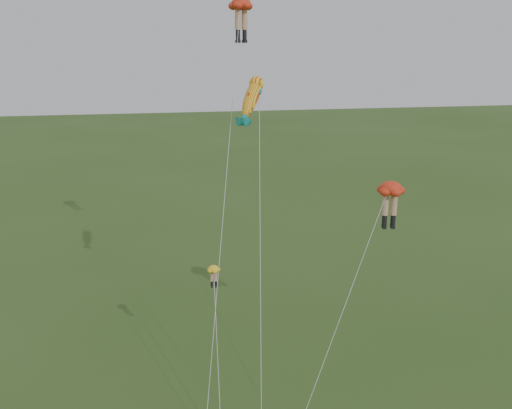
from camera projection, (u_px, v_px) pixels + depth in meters
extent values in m
ellipsoid|color=red|center=(241.00, 4.00, 37.39)|extent=(2.19, 2.19, 0.85)
cylinder|color=tan|center=(238.00, 20.00, 37.52)|extent=(0.38, 0.38, 1.29)
cylinder|color=black|center=(238.00, 35.00, 37.79)|extent=(0.29, 0.29, 0.65)
cube|color=black|center=(238.00, 41.00, 37.90)|extent=(0.33, 0.43, 0.19)
cylinder|color=tan|center=(244.00, 20.00, 37.79)|extent=(0.38, 0.38, 1.29)
cylinder|color=black|center=(245.00, 35.00, 38.05)|extent=(0.29, 0.29, 0.65)
cube|color=black|center=(245.00, 41.00, 38.17)|extent=(0.33, 0.43, 0.19)
cylinder|color=silver|center=(225.00, 191.00, 34.51)|extent=(4.13, 11.73, 23.05)
ellipsoid|color=red|center=(391.00, 188.00, 32.23)|extent=(1.86, 1.86, 0.82)
cylinder|color=tan|center=(385.00, 205.00, 32.48)|extent=(0.36, 0.36, 1.25)
cylinder|color=black|center=(384.00, 220.00, 32.74)|extent=(0.28, 0.28, 0.62)
cube|color=black|center=(384.00, 227.00, 32.85)|extent=(0.26, 0.39, 0.18)
cylinder|color=tan|center=(394.00, 204.00, 32.50)|extent=(0.36, 0.36, 1.25)
cylinder|color=black|center=(393.00, 220.00, 32.76)|extent=(0.28, 0.28, 0.62)
cube|color=black|center=(392.00, 227.00, 32.87)|extent=(0.26, 0.39, 0.18)
cylinder|color=silver|center=(343.00, 310.00, 30.66)|extent=(7.05, 5.41, 12.64)
ellipsoid|color=yellow|center=(214.00, 269.00, 32.31)|extent=(0.89, 0.89, 0.39)
cylinder|color=tan|center=(212.00, 276.00, 32.43)|extent=(0.17, 0.17, 0.59)
cylinder|color=black|center=(212.00, 283.00, 32.56)|extent=(0.14, 0.14, 0.30)
cube|color=black|center=(212.00, 286.00, 32.61)|extent=(0.12, 0.19, 0.09)
cylinder|color=tan|center=(216.00, 276.00, 32.44)|extent=(0.17, 0.17, 0.59)
cylinder|color=black|center=(216.00, 283.00, 32.56)|extent=(0.14, 0.14, 0.30)
cube|color=black|center=(216.00, 286.00, 32.62)|extent=(0.12, 0.19, 0.09)
cylinder|color=silver|center=(218.00, 357.00, 30.36)|extent=(0.50, 6.27, 8.01)
ellipsoid|color=yellow|center=(252.00, 96.00, 32.84)|extent=(2.28, 2.63, 2.77)
sphere|color=yellow|center=(252.00, 96.00, 32.84)|extent=(1.48, 1.56, 1.27)
cone|color=#137C75|center=(252.00, 96.00, 32.84)|extent=(1.29, 1.39, 1.19)
cone|color=#137C75|center=(252.00, 96.00, 32.84)|extent=(1.29, 1.39, 1.19)
cone|color=#137C75|center=(252.00, 96.00, 32.84)|extent=(0.73, 0.78, 0.66)
cone|color=#137C75|center=(252.00, 96.00, 32.84)|extent=(0.73, 0.78, 0.66)
cone|color=#B83513|center=(252.00, 96.00, 32.84)|extent=(0.75, 0.80, 0.66)
cylinder|color=silver|center=(256.00, 264.00, 30.92)|extent=(1.22, 8.82, 17.18)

